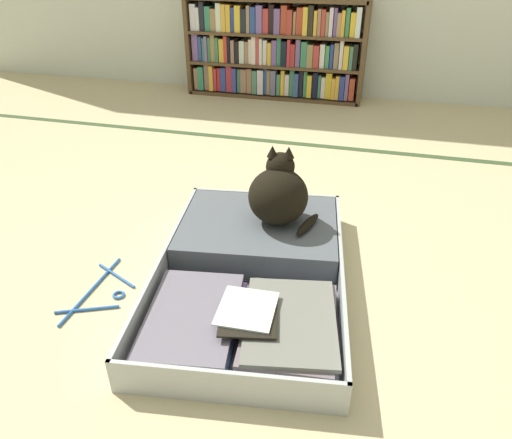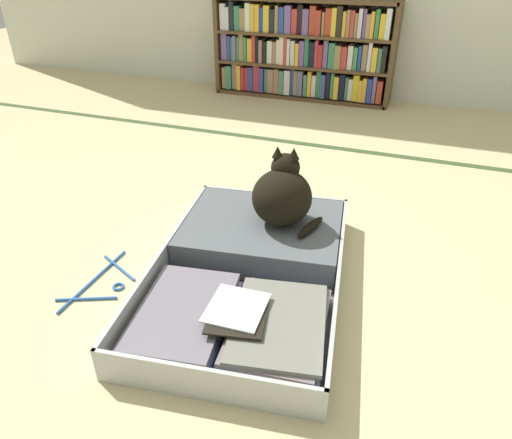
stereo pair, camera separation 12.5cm
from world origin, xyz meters
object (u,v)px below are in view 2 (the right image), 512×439
at_px(open_suitcase, 253,264).
at_px(clothes_hanger, 102,282).
at_px(bookshelf, 302,51).
at_px(black_cat, 283,195).

xyz_separation_m(open_suitcase, clothes_hanger, (-0.47, -0.22, -0.04)).
height_order(bookshelf, black_cat, bookshelf).
xyz_separation_m(bookshelf, black_cat, (0.47, -1.98, -0.11)).
height_order(bookshelf, clothes_hanger, bookshelf).
relative_size(black_cat, clothes_hanger, 0.77).
distance_m(open_suitcase, black_cat, 0.27).
bearing_deg(black_cat, clothes_hanger, -139.68).
distance_m(open_suitcase, clothes_hanger, 0.53).
bearing_deg(clothes_hanger, bookshelf, 89.02).
bearing_deg(clothes_hanger, open_suitcase, 25.26).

